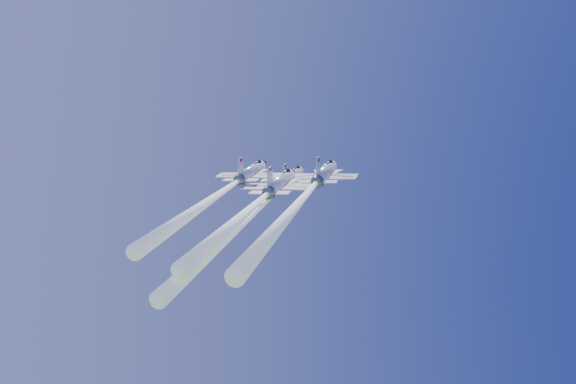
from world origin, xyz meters
name	(u,v)px	position (x,y,z in m)	size (l,w,h in m)	color
jet_lead	(259,208)	(-9.21, -9.44, 79.09)	(29.49, 35.82, 43.17)	white
jet_left	(221,193)	(-14.01, -8.14, 80.89)	(24.26, 29.17, 31.05)	white
jet_right	(303,198)	(-5.24, -14.38, 79.85)	(27.82, 33.51, 36.59)	white
jet_slot	(256,204)	(-11.80, -14.26, 78.51)	(23.85, 28.55, 29.28)	white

